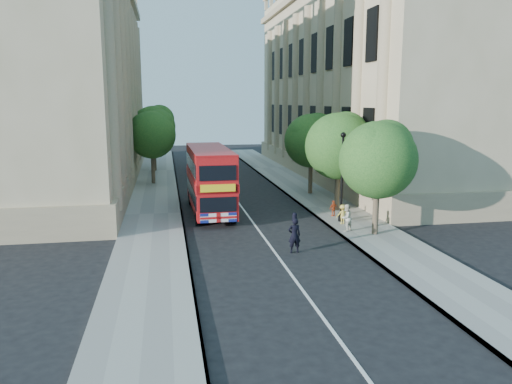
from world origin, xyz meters
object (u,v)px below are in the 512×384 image
box_van (208,184)px  police_constable (294,235)px  lamp_post (342,181)px  woman_pedestrian (346,218)px  double_decker_bus (210,178)px

box_van → police_constable: box_van is taller
lamp_post → box_van: 9.65m
box_van → woman_pedestrian: (6.63, -8.60, -0.62)m
police_constable → woman_pedestrian: size_ratio=1.14×
double_decker_bus → police_constable: 9.81m
lamp_post → double_decker_bus: (-7.24, 4.11, -0.28)m
lamp_post → woman_pedestrian: lamp_post is taller
police_constable → lamp_post: bearing=-130.8°
box_van → police_constable: (3.00, -11.52, -0.64)m
double_decker_bus → box_van: double_decker_bus is taller
double_decker_bus → woman_pedestrian: size_ratio=6.01×
police_constable → woman_pedestrian: (3.63, 2.91, 0.02)m
woman_pedestrian → double_decker_bus: bearing=-79.4°
police_constable → double_decker_bus: bearing=-73.0°
lamp_post → woman_pedestrian: bearing=-102.7°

